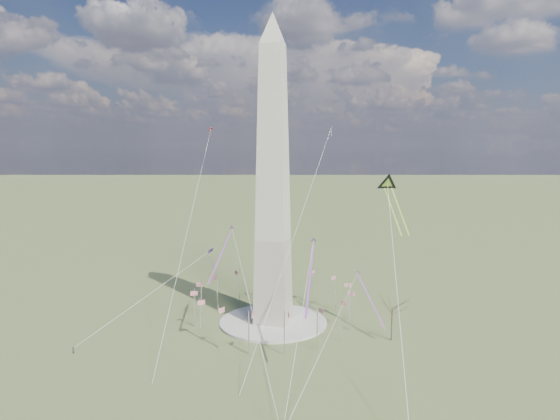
% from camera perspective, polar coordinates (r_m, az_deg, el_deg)
% --- Properties ---
extents(ground, '(2000.00, 2000.00, 0.00)m').
position_cam_1_polar(ground, '(172.13, -0.78, -12.80)').
color(ground, '#44572B').
rests_on(ground, ground).
extents(plaza, '(36.00, 36.00, 0.80)m').
position_cam_1_polar(plaza, '(172.00, -0.78, -12.67)').
color(plaza, beige).
rests_on(plaza, ground).
extents(washington_monument, '(15.56, 15.56, 100.00)m').
position_cam_1_polar(washington_monument, '(161.92, -0.81, 3.33)').
color(washington_monument, '#AEA192').
rests_on(washington_monument, plaza).
extents(flagpole_ring, '(54.40, 54.40, 13.00)m').
position_cam_1_polar(flagpole_ring, '(169.75, -0.78, -10.49)').
color(flagpole_ring, white).
rests_on(flagpole_ring, ground).
extents(tree_near, '(8.38, 8.38, 14.66)m').
position_cam_1_polar(tree_near, '(158.56, 12.70, -10.78)').
color(tree_near, '#4D3C2F').
rests_on(tree_near, ground).
extents(person_west, '(1.08, 0.98, 1.82)m').
position_cam_1_polar(person_west, '(160.59, -22.52, -14.56)').
color(person_west, gray).
rests_on(person_west, ground).
extents(kite_delta_black, '(11.50, 20.51, 16.78)m').
position_cam_1_polar(kite_delta_black, '(161.02, 12.29, 2.64)').
color(kite_delta_black, black).
rests_on(kite_delta_black, ground).
extents(kite_diamond_purple, '(2.34, 3.03, 8.85)m').
position_cam_1_polar(kite_diamond_purple, '(180.71, -7.95, -4.94)').
color(kite_diamond_purple, '#3A1C81').
rests_on(kite_diamond_purple, ground).
extents(kite_streamer_left, '(4.12, 24.01, 16.50)m').
position_cam_1_polar(kite_streamer_left, '(139.21, 3.58, -6.30)').
color(kite_streamer_left, '#D54A21').
rests_on(kite_streamer_left, ground).
extents(kite_streamer_mid, '(1.93, 20.71, 14.23)m').
position_cam_1_polar(kite_streamer_mid, '(157.29, -6.42, -4.23)').
color(kite_streamer_mid, '#D54A21').
rests_on(kite_streamer_mid, ground).
extents(kite_streamer_right, '(11.40, 17.55, 13.63)m').
position_cam_1_polar(kite_streamer_right, '(166.28, 9.90, -9.24)').
color(kite_streamer_right, '#D54A21').
rests_on(kite_streamer_right, ground).
extents(kite_small_red, '(1.51, 2.19, 4.58)m').
position_cam_1_polar(kite_small_red, '(204.03, -7.90, 9.02)').
color(kite_small_red, red).
rests_on(kite_small_red, ground).
extents(kite_small_white, '(1.00, 1.68, 4.02)m').
position_cam_1_polar(kite_small_white, '(206.78, 5.87, 9.16)').
color(kite_small_white, silver).
rests_on(kite_small_white, ground).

